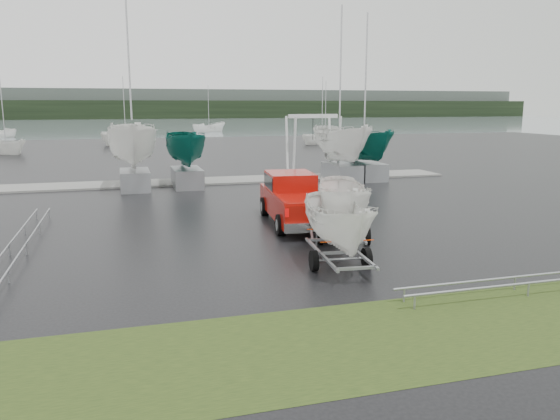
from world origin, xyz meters
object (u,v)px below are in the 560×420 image
object	(u,v)px
pickup_truck	(294,197)
trailer_hitched	(340,181)
boat_hoist	(313,137)
trailer_parked	(345,164)

from	to	relation	value
pickup_truck	trailer_hitched	xyz separation A→B (m)	(-0.62, -6.41, 1.57)
trailer_hitched	boat_hoist	distance (m)	20.00
pickup_truck	trailer_hitched	size ratio (longest dim) A/B	1.27
trailer_parked	boat_hoist	world-z (taller)	trailer_parked
pickup_truck	trailer_parked	distance (m)	4.24
trailer_hitched	boat_hoist	world-z (taller)	trailer_hitched
trailer_parked	boat_hoist	size ratio (longest dim) A/B	1.24
boat_hoist	trailer_parked	bearing A→B (deg)	-105.87
pickup_truck	boat_hoist	distance (m)	13.85
pickup_truck	trailer_hitched	world-z (taller)	trailer_hitched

